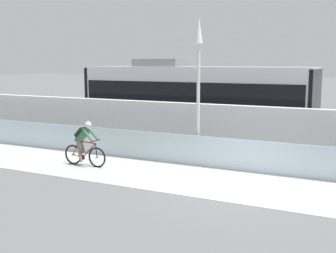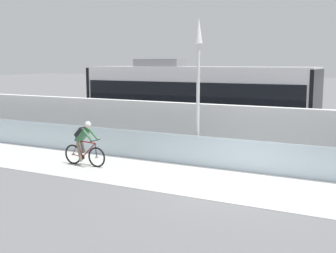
# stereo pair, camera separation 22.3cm
# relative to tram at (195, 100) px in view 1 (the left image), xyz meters

# --- Properties ---
(ground_plane) EXTENTS (200.00, 200.00, 0.00)m
(ground_plane) POSITION_rel_tram_xyz_m (4.31, -6.85, -1.89)
(ground_plane) COLOR slate
(bike_path_deck) EXTENTS (32.00, 3.20, 0.01)m
(bike_path_deck) POSITION_rel_tram_xyz_m (4.31, -6.85, -1.89)
(bike_path_deck) COLOR beige
(bike_path_deck) RESTS_ON ground
(glass_parapet) EXTENTS (32.00, 0.05, 1.08)m
(glass_parapet) POSITION_rel_tram_xyz_m (4.31, -5.00, -1.35)
(glass_parapet) COLOR silver
(glass_parapet) RESTS_ON ground
(concrete_barrier_wall) EXTENTS (32.00, 0.36, 2.04)m
(concrete_barrier_wall) POSITION_rel_tram_xyz_m (4.31, -3.20, -0.87)
(concrete_barrier_wall) COLOR white
(concrete_barrier_wall) RESTS_ON ground
(tram_rail_near) EXTENTS (32.00, 0.08, 0.01)m
(tram_rail_near) POSITION_rel_tram_xyz_m (4.31, -0.72, -1.89)
(tram_rail_near) COLOR #595654
(tram_rail_near) RESTS_ON ground
(tram_rail_far) EXTENTS (32.00, 0.08, 0.01)m
(tram_rail_far) POSITION_rel_tram_xyz_m (4.31, 0.72, -1.89)
(tram_rail_far) COLOR #595654
(tram_rail_far) RESTS_ON ground
(tram) EXTENTS (11.06, 2.54, 3.81)m
(tram) POSITION_rel_tram_xyz_m (0.00, 0.00, 0.00)
(tram) COLOR silver
(tram) RESTS_ON ground
(cyclist_on_bike) EXTENTS (1.77, 0.58, 1.61)m
(cyclist_on_bike) POSITION_rel_tram_xyz_m (-1.26, -6.85, -1.09)
(cyclist_on_bike) COLOR black
(cyclist_on_bike) RESTS_ON ground
(lamp_post_antenna) EXTENTS (0.28, 0.28, 5.20)m
(lamp_post_antenna) POSITION_rel_tram_xyz_m (2.17, -4.70, 1.40)
(lamp_post_antenna) COLOR gray
(lamp_post_antenna) RESTS_ON ground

